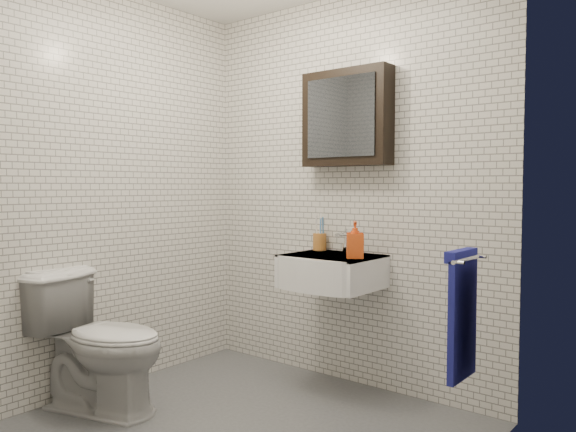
% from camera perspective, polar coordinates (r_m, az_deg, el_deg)
% --- Properties ---
extents(ground, '(2.20, 2.00, 0.01)m').
position_cam_1_polar(ground, '(3.13, -4.99, -20.83)').
color(ground, '#4A4C51').
rests_on(ground, ground).
extents(room_shell, '(2.22, 2.02, 2.51)m').
position_cam_1_polar(room_shell, '(2.87, -5.12, 6.91)').
color(room_shell, silver).
rests_on(room_shell, ground).
extents(washbasin, '(0.55, 0.50, 0.20)m').
position_cam_1_polar(washbasin, '(3.44, 4.12, -5.59)').
color(washbasin, white).
rests_on(washbasin, room_shell).
extents(faucet, '(0.06, 0.20, 0.15)m').
position_cam_1_polar(faucet, '(3.58, 5.93, -2.66)').
color(faucet, silver).
rests_on(faucet, washbasin).
extents(mirror_cabinet, '(0.60, 0.15, 0.60)m').
position_cam_1_polar(mirror_cabinet, '(3.59, 5.97, 9.87)').
color(mirror_cabinet, black).
rests_on(mirror_cabinet, room_shell).
extents(towel_rail, '(0.09, 0.30, 0.58)m').
position_cam_1_polar(towel_rail, '(2.65, 17.30, -9.03)').
color(towel_rail, silver).
rests_on(towel_rail, room_shell).
extents(toothbrush_cup, '(0.10, 0.10, 0.24)m').
position_cam_1_polar(toothbrush_cup, '(3.71, 3.23, -2.54)').
color(toothbrush_cup, '#B26D2C').
rests_on(toothbrush_cup, washbasin).
extents(soap_bottle, '(0.14, 0.14, 0.22)m').
position_cam_1_polar(soap_bottle, '(3.32, 6.82, -2.40)').
color(soap_bottle, '#DA4916').
rests_on(soap_bottle, washbasin).
extents(toilet, '(0.87, 0.64, 0.79)m').
position_cam_1_polar(toilet, '(3.42, -18.53, -11.96)').
color(toilet, silver).
rests_on(toilet, ground).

